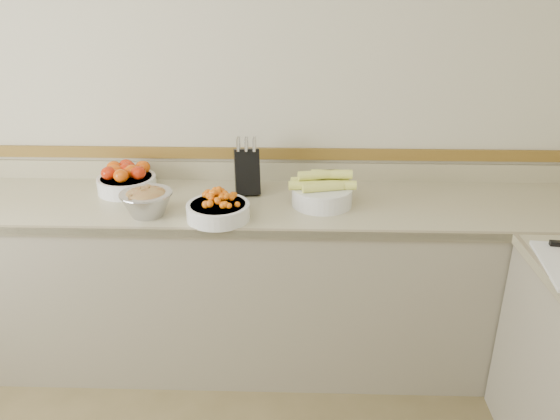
{
  "coord_description": "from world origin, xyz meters",
  "views": [
    {
      "loc": [
        0.42,
        -0.78,
        1.92
      ],
      "look_at": [
        0.35,
        1.35,
        1.0
      ],
      "focal_mm": 35.0,
      "sensor_mm": 36.0,
      "label": 1
    }
  ],
  "objects_px": {
    "knife_block": "(247,170)",
    "tomato_bowl": "(126,179)",
    "cherry_tomato_bowl": "(218,208)",
    "corn_bowl": "(322,192)",
    "rhubarb_bowl": "(147,201)"
  },
  "relations": [
    {
      "from": "knife_block",
      "to": "tomato_bowl",
      "type": "bearing_deg",
      "value": 179.97
    },
    {
      "from": "cherry_tomato_bowl",
      "to": "corn_bowl",
      "type": "xyz_separation_m",
      "value": [
        0.47,
        0.19,
        0.01
      ]
    },
    {
      "from": "cherry_tomato_bowl",
      "to": "rhubarb_bowl",
      "type": "distance_m",
      "value": 0.34
    },
    {
      "from": "rhubarb_bowl",
      "to": "tomato_bowl",
      "type": "bearing_deg",
      "value": 121.4
    },
    {
      "from": "knife_block",
      "to": "rhubarb_bowl",
      "type": "bearing_deg",
      "value": -145.94
    },
    {
      "from": "knife_block",
      "to": "tomato_bowl",
      "type": "xyz_separation_m",
      "value": [
        -0.62,
        0.0,
        -0.05
      ]
    },
    {
      "from": "cherry_tomato_bowl",
      "to": "corn_bowl",
      "type": "bearing_deg",
      "value": 21.35
    },
    {
      "from": "tomato_bowl",
      "to": "cherry_tomato_bowl",
      "type": "height_order",
      "value": "cherry_tomato_bowl"
    },
    {
      "from": "tomato_bowl",
      "to": "rhubarb_bowl",
      "type": "xyz_separation_m",
      "value": [
        0.18,
        -0.3,
        0.0
      ]
    },
    {
      "from": "knife_block",
      "to": "cherry_tomato_bowl",
      "type": "distance_m",
      "value": 0.35
    },
    {
      "from": "tomato_bowl",
      "to": "corn_bowl",
      "type": "distance_m",
      "value": 1.0
    },
    {
      "from": "cherry_tomato_bowl",
      "to": "rhubarb_bowl",
      "type": "bearing_deg",
      "value": 174.08
    },
    {
      "from": "tomato_bowl",
      "to": "rhubarb_bowl",
      "type": "distance_m",
      "value": 0.35
    },
    {
      "from": "cherry_tomato_bowl",
      "to": "corn_bowl",
      "type": "height_order",
      "value": "corn_bowl"
    },
    {
      "from": "knife_block",
      "to": "rhubarb_bowl",
      "type": "relative_size",
      "value": 1.22
    }
  ]
}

